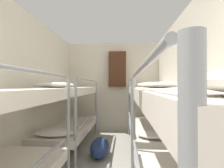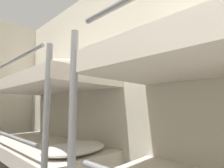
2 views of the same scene
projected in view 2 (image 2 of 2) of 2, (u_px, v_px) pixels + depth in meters
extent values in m
cube|color=beige|center=(144.00, 71.00, 1.62)|extent=(0.06, 4.99, 2.31)
cylinder|color=gray|center=(72.00, 143.00, 0.94)|extent=(0.04, 0.04, 1.27)
cylinder|color=gray|center=(46.00, 136.00, 1.15)|extent=(0.04, 0.04, 1.27)
cube|color=silver|center=(40.00, 148.00, 2.02)|extent=(0.77, 1.86, 0.13)
ellipsoid|color=silver|center=(75.00, 148.00, 1.56)|extent=(0.62, 0.40, 0.09)
cylinder|color=gray|center=(4.00, 134.00, 1.76)|extent=(0.03, 1.58, 0.03)
cube|color=silver|center=(43.00, 85.00, 2.11)|extent=(0.77, 1.86, 0.13)
ellipsoid|color=silver|center=(77.00, 68.00, 1.65)|extent=(0.62, 0.40, 0.09)
cylinder|color=gray|center=(9.00, 63.00, 1.86)|extent=(0.03, 1.58, 0.03)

